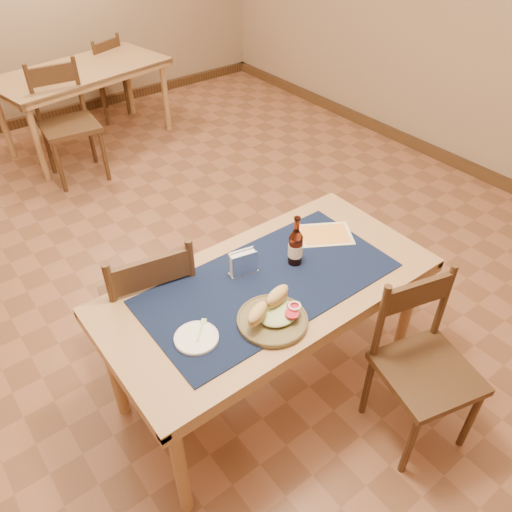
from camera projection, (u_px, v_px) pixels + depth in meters
room at (169, 97)px, 2.43m from camera, size 6.04×7.04×2.84m
main_table at (269, 296)px, 2.40m from camera, size 1.60×0.80×0.75m
placemat at (269, 283)px, 2.35m from camera, size 1.20×0.60×0.01m
baseboard at (191, 297)px, 3.28m from camera, size 6.00×7.00×0.10m
back_table at (81, 77)px, 4.73m from camera, size 1.71×1.07×0.75m
chair_main_far at (151, 305)px, 2.59m from camera, size 0.52×0.52×0.96m
chair_main_near at (423, 363)px, 2.34m from camera, size 0.50×0.50×0.90m
chair_back_near at (67, 121)px, 4.32m from camera, size 0.50×0.50×0.99m
chair_back_far at (102, 76)px, 5.36m from camera, size 0.53×0.53×0.88m
sandwich_plate at (273, 315)px, 2.13m from camera, size 0.31×0.31×0.12m
side_plate at (196, 338)px, 2.07m from camera, size 0.19×0.19×0.02m
fork at (202, 328)px, 2.10m from camera, size 0.10×0.10×0.00m
beer_bottle at (296, 246)px, 2.40m from camera, size 0.07×0.07×0.27m
napkin_holder at (243, 263)px, 2.36m from camera, size 0.15×0.08×0.12m
menu_card at (325, 234)px, 2.63m from camera, size 0.34×0.32×0.01m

